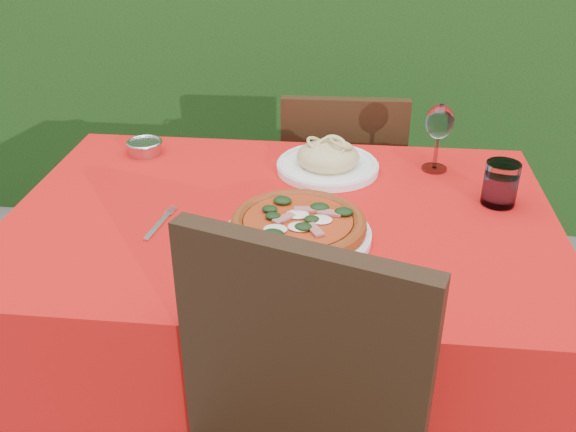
# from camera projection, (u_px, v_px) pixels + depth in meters

# --- Properties ---
(hedge) EXTENTS (3.20, 0.55, 1.78)m
(hedge) POSITION_uv_depth(u_px,v_px,m) (322.00, 6.00, 2.75)
(hedge) COLOR black
(hedge) RESTS_ON ground
(dining_table) EXTENTS (1.26, 0.86, 0.75)m
(dining_table) POSITION_uv_depth(u_px,v_px,m) (282.00, 267.00, 1.56)
(dining_table) COLOR #462E16
(dining_table) RESTS_ON ground
(chair_far) EXTENTS (0.39, 0.39, 0.85)m
(chair_far) POSITION_uv_depth(u_px,v_px,m) (341.00, 194.00, 2.14)
(chair_far) COLOR black
(chair_far) RESTS_ON ground
(pizza_plate) EXTENTS (0.37, 0.37, 0.06)m
(pizza_plate) POSITION_uv_depth(u_px,v_px,m) (298.00, 227.00, 1.37)
(pizza_plate) COLOR white
(pizza_plate) RESTS_ON dining_table
(pasta_plate) EXTENTS (0.27, 0.27, 0.08)m
(pasta_plate) POSITION_uv_depth(u_px,v_px,m) (328.00, 161.00, 1.68)
(pasta_plate) COLOR white
(pasta_plate) RESTS_ON dining_table
(water_glass) EXTENTS (0.08, 0.08, 0.11)m
(water_glass) POSITION_uv_depth(u_px,v_px,m) (500.00, 186.00, 1.50)
(water_glass) COLOR silver
(water_glass) RESTS_ON dining_table
(wine_glass) EXTENTS (0.07, 0.07, 0.18)m
(wine_glass) POSITION_uv_depth(u_px,v_px,m) (439.00, 125.00, 1.63)
(wine_glass) COLOR silver
(wine_glass) RESTS_ON dining_table
(fork) EXTENTS (0.04, 0.17, 0.00)m
(fork) POSITION_uv_depth(u_px,v_px,m) (157.00, 226.00, 1.43)
(fork) COLOR silver
(fork) RESTS_ON dining_table
(steel_ramekin) EXTENTS (0.09, 0.09, 0.03)m
(steel_ramekin) POSITION_uv_depth(u_px,v_px,m) (145.00, 148.00, 1.78)
(steel_ramekin) COLOR #B8B8BF
(steel_ramekin) RESTS_ON dining_table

